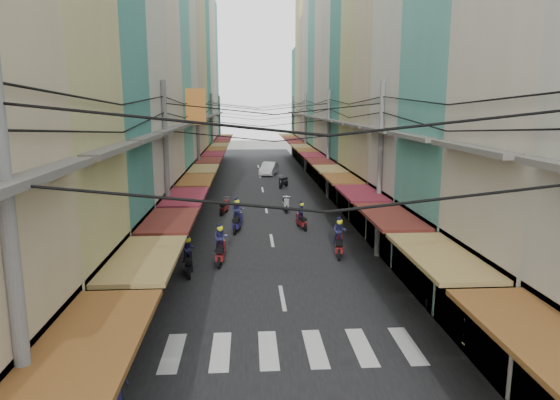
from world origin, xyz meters
name	(u,v)px	position (x,y,z in m)	size (l,w,h in m)	color
ground	(279,280)	(0.00, 0.00, 0.00)	(160.00, 160.00, 0.00)	slate
road	(263,194)	(0.00, 20.00, 0.01)	(10.00, 80.00, 0.02)	black
sidewalk_left	(182,195)	(-6.50, 20.00, 0.03)	(3.00, 80.00, 0.06)	slate
sidewalk_right	(343,193)	(6.50, 20.00, 0.03)	(3.00, 80.00, 0.06)	slate
crosswalk	(292,349)	(0.00, -6.00, 0.03)	(7.55, 2.40, 0.01)	silver
building_row_left	(150,66)	(-7.92, 16.56, 9.78)	(7.80, 67.67, 23.70)	beige
building_row_right	(375,72)	(7.92, 16.45, 9.41)	(7.80, 68.98, 22.59)	teal
utility_poles	(265,112)	(0.00, 15.01, 6.59)	(10.20, 66.13, 8.20)	slate
white_car	(269,175)	(0.94, 31.03, 0.00)	(4.52, 1.77, 1.60)	silver
bicycle	(487,304)	(7.46, -3.00, 0.00)	(0.64, 1.72, 1.18)	black
moving_scooters	(263,225)	(-0.44, 7.25, 0.55)	(7.40, 23.85, 1.96)	black
parked_scooters	(427,302)	(4.89, -3.78, 0.46)	(12.79, 14.21, 0.98)	black
pedestrians	(174,246)	(-4.51, 1.67, 1.05)	(12.62, 24.35, 2.25)	#2A212C
market_umbrella	(449,241)	(6.00, -2.67, 2.31)	(2.49, 2.49, 2.63)	#B2B2B7
traffic_sign	(417,228)	(5.74, -0.04, 2.12)	(0.10, 0.64, 2.91)	slate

